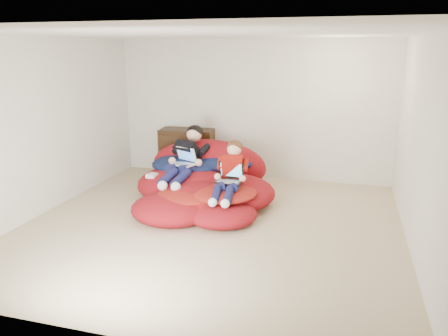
# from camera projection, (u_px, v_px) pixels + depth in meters

# --- Properties ---
(room_shell) EXTENTS (5.10, 5.10, 2.77)m
(room_shell) POSITION_uv_depth(u_px,v_px,m) (211.00, 210.00, 5.88)
(room_shell) COLOR tan
(room_shell) RESTS_ON ground
(dresser) EXTENTS (1.02, 0.60, 0.88)m
(dresser) POSITION_uv_depth(u_px,v_px,m) (187.00, 152.00, 8.21)
(dresser) COLOR black
(dresser) RESTS_ON ground
(beanbag_pile) EXTENTS (2.28, 2.48, 0.91)m
(beanbag_pile) POSITION_uv_depth(u_px,v_px,m) (203.00, 184.00, 6.85)
(beanbag_pile) COLOR maroon
(beanbag_pile) RESTS_ON ground
(cream_pillow) EXTENTS (0.42, 0.27, 0.27)m
(cream_pillow) POSITION_uv_depth(u_px,v_px,m) (189.00, 150.00, 7.61)
(cream_pillow) COLOR white
(cream_pillow) RESTS_ON beanbag_pile
(older_boy) EXTENTS (0.50, 1.34, 0.78)m
(older_boy) POSITION_uv_depth(u_px,v_px,m) (187.00, 155.00, 6.92)
(older_boy) COLOR black
(older_boy) RESTS_ON beanbag_pile
(younger_boy) EXTENTS (0.34, 1.00, 0.74)m
(younger_boy) POSITION_uv_depth(u_px,v_px,m) (230.00, 171.00, 6.21)
(younger_boy) COLOR #A8170E
(younger_boy) RESTS_ON beanbag_pile
(laptop_white) EXTENTS (0.41, 0.42, 0.25)m
(laptop_white) POSITION_uv_depth(u_px,v_px,m) (185.00, 160.00, 6.82)
(laptop_white) COLOR white
(laptop_white) RESTS_ON older_boy
(laptop_black) EXTENTS (0.38, 0.34, 0.26)m
(laptop_black) POSITION_uv_depth(u_px,v_px,m) (230.00, 176.00, 6.20)
(laptop_black) COLOR black
(laptop_black) RESTS_ON younger_boy
(power_adapter) EXTENTS (0.19, 0.19, 0.06)m
(power_adapter) POSITION_uv_depth(u_px,v_px,m) (153.00, 176.00, 6.77)
(power_adapter) COLOR white
(power_adapter) RESTS_ON beanbag_pile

